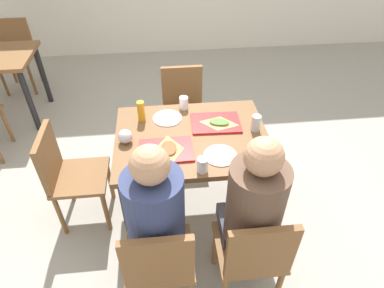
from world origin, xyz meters
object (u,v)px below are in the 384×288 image
Objects in this scene: foil_bundle at (125,136)px; person_in_brown_jacket at (252,207)px; chair_left_end at (67,172)px; plastic_cup_a at (184,103)px; tray_red_near at (166,150)px; chair_far_side at (183,105)px; person_in_red at (156,215)px; chair_near_left at (159,262)px; tray_red_far at (216,123)px; paper_plate_center at (167,118)px; chair_near_right at (253,253)px; plastic_cup_b at (202,165)px; pizza_slice_b at (219,122)px; main_table at (192,147)px; condiment_bottle at (141,111)px; pizza_slice_a at (169,148)px; soda_can at (256,123)px; background_chair_far at (16,50)px; paper_plate_near_edge at (220,155)px.

person_in_brown_jacket is at bearing -41.23° from foil_bundle.
plastic_cup_a is at bearing 21.68° from chair_left_end.
tray_red_near is at bearing -11.31° from chair_left_end.
chair_far_side is 1.52m from person_in_red.
person_in_brown_jacket is (0.54, 0.14, 0.25)m from chair_near_left.
tray_red_far reaches higher than paper_plate_center.
foil_bundle is (-0.74, 0.78, 0.31)m from chair_near_right.
person_in_red is (-0.54, 0.14, 0.25)m from chair_near_right.
chair_left_end is 2.34× the size of tray_red_far.
chair_left_end is at bearing 159.45° from plastic_cup_b.
pizza_slice_b is (-0.06, 0.91, 0.29)m from chair_near_right.
main_table is 1.29× the size of chair_left_end.
tray_red_near is (0.08, 0.66, 0.27)m from chair_near_left.
plastic_cup_a is 0.62× the size of condiment_bottle.
chair_far_side is (0.00, 0.81, -0.16)m from main_table.
chair_left_end is (-1.20, 0.81, 0.00)m from chair_near_right.
chair_near_right is 0.28m from person_in_brown_jacket.
person_in_brown_jacket is 0.68m from pizza_slice_a.
person_in_brown_jacket is 1.10m from condiment_bottle.
main_table is 1.29× the size of chair_near_left.
chair_left_end is 3.83× the size of paper_plate_center.
soda_can is (0.27, -0.11, 0.05)m from tray_red_far.
foil_bundle reaches higher than pizza_slice_a.
chair_left_end is at bearing 151.01° from person_in_brown_jacket.
main_table is 8.93× the size of soda_can.
person_in_brown_jacket is 0.72m from soda_can.
chair_far_side is at bearing 40.94° from chair_left_end.
person_in_red is 1.00× the size of person_in_brown_jacket.
soda_can reaches higher than foil_bundle.
chair_near_right is 3.58× the size of pizza_slice_b.
chair_left_end is at bearing 168.69° from tray_red_near.
pizza_slice_a is 0.32m from foil_bundle.
chair_near_right is 2.34× the size of tray_red_far.
chair_far_side is at bearing 120.55° from soda_can.
pizza_slice_b is (1.14, 0.11, 0.29)m from chair_left_end.
chair_left_end is 1.00× the size of background_chair_far.
soda_can reaches higher than tray_red_far.
paper_plate_center is 1.38× the size of condiment_bottle.
plastic_cup_b is (-0.25, 0.31, 0.07)m from person_in_brown_jacket.
paper_plate_center is at bearing 163.42° from tray_red_far.
paper_plate_near_edge is at bearing -18.60° from foil_bundle.
paper_plate_near_edge is 0.26× the size of background_chair_far.
chair_near_left is 1.15m from soda_can.
plastic_cup_b reaches higher than chair_near_right.
pizza_slice_a is at bearing -138.63° from main_table.
chair_near_left is at bearing -61.42° from background_chair_far.
person_in_brown_jacket is 3.48× the size of tray_red_far.
pizza_slice_b is at bearing -45.08° from background_chair_far.
chair_near_left is 1.00× the size of chair_left_end.
person_in_red is at bearing 165.59° from chair_near_right.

